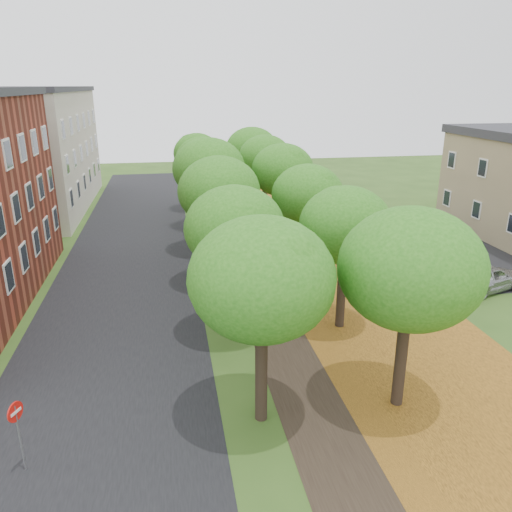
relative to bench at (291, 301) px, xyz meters
name	(u,v)px	position (x,y,z in m)	size (l,w,h in m)	color
ground	(325,411)	(-0.78, -7.99, -0.49)	(120.00, 120.00, 0.00)	#2D4C19
street_asphalt	(127,271)	(-8.28, 7.01, -0.49)	(8.00, 70.00, 0.01)	black
footpath	(251,264)	(-0.78, 7.01, -0.49)	(3.20, 70.00, 0.01)	black
leaf_verge	(329,259)	(4.22, 7.01, -0.49)	(7.50, 70.00, 0.01)	#B27120
parking_lot	(443,247)	(12.72, 8.01, -0.49)	(9.00, 16.00, 0.01)	black
tree_row_west	(214,185)	(-2.98, 7.01, 4.51)	(4.26, 34.26, 6.84)	black
tree_row_east	(294,182)	(1.82, 7.01, 4.51)	(4.26, 34.26, 6.84)	black
building_cream	(23,150)	(-17.78, 25.01, 4.72)	(10.30, 20.30, 10.40)	beige
bench	(291,301)	(0.00, 0.00, 0.00)	(0.82, 2.06, 0.95)	#232C26
street_sign	(17,421)	(-10.10, -9.10, 1.17)	(0.28, 0.55, 2.26)	slate
car_silver	(487,277)	(10.91, 0.60, 0.27)	(1.80, 4.48, 1.53)	#A3A3A8
car_red	(442,259)	(10.22, 3.91, 0.20)	(1.46, 4.19, 1.38)	maroon
car_grey	(430,249)	(10.55, 6.00, 0.14)	(1.77, 4.35, 1.26)	#35353A
car_white	(386,224)	(10.22, 11.94, 0.18)	(2.22, 4.82, 1.34)	silver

